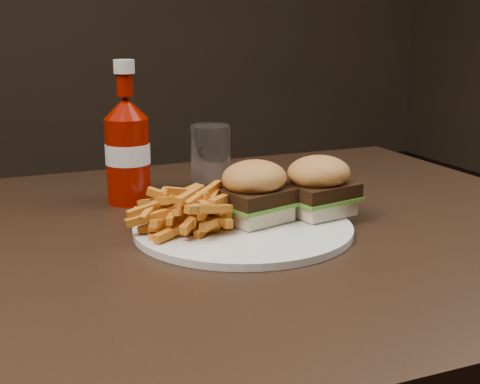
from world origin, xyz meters
name	(u,v)px	position (x,y,z in m)	size (l,w,h in m)	color
dining_table	(150,253)	(0.00, 0.00, 0.73)	(1.20, 0.80, 0.04)	black
plate	(243,228)	(0.11, -0.03, 0.76)	(0.28, 0.28, 0.01)	white
sandwich_half_a	(254,212)	(0.13, -0.01, 0.77)	(0.08, 0.07, 0.02)	beige
sandwich_half_b	(318,206)	(0.22, -0.02, 0.77)	(0.08, 0.07, 0.02)	beige
fries_pile	(198,210)	(0.06, -0.01, 0.78)	(0.13, 0.13, 0.05)	#C5831C
ketchup_bottle	(128,162)	(0.02, 0.17, 0.81)	(0.06, 0.06, 0.13)	#7F0B00
tumbler	(211,156)	(0.15, 0.19, 0.81)	(0.06, 0.06, 0.10)	white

